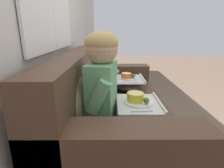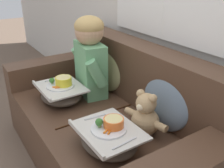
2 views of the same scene
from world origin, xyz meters
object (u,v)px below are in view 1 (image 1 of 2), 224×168
couch (108,112)px  lap_tray_child (138,109)px  throw_pillow_behind_child (78,94)px  throw_pillow_behind_teddy (89,72)px  teddy_bear (106,79)px  lap_tray_teddy (129,83)px  child_figure (102,74)px

couch → lap_tray_child: size_ratio=4.72×
throw_pillow_behind_child → throw_pillow_behind_teddy: size_ratio=1.00×
throw_pillow_behind_child → couch: bearing=-31.7°
throw_pillow_behind_child → teddy_bear: 0.75m
throw_pillow_behind_child → lap_tray_teddy: 0.87m
couch → throw_pillow_behind_teddy: (0.36, 0.22, 0.32)m
couch → teddy_bear: bearing=5.4°
lap_tray_child → lap_tray_teddy: bearing=-0.0°
couch → throw_pillow_behind_child: size_ratio=4.17×
couch → lap_tray_teddy: size_ratio=4.57×
couch → throw_pillow_behind_teddy: bearing=31.7°
child_figure → couch: bearing=-5.9°
teddy_bear → lap_tray_teddy: 0.28m
lap_tray_child → lap_tray_teddy: size_ratio=0.97×
couch → lap_tray_teddy: 0.47m
teddy_bear → throw_pillow_behind_teddy: bearing=90.3°
throw_pillow_behind_teddy → lap_tray_teddy: bearing=-90.0°
child_figure → teddy_bear: (0.72, -0.00, -0.23)m
couch → throw_pillow_behind_teddy: couch is taller
lap_tray_child → couch: bearing=33.5°
couch → throw_pillow_behind_teddy: 0.53m
lap_tray_teddy → throw_pillow_behind_child: bearing=147.4°
throw_pillow_behind_teddy → child_figure: size_ratio=0.68×
couch → child_figure: 0.60m
child_figure → lap_tray_child: size_ratio=1.66×
teddy_bear → lap_tray_child: bearing=-159.3°
couch → lap_tray_child: couch is taller
couch → lap_tray_teddy: couch is taller
throw_pillow_behind_child → child_figure: bearing=-90.1°
throw_pillow_behind_child → lap_tray_child: (0.00, -0.46, -0.13)m
throw_pillow_behind_child → child_figure: 0.24m
child_figure → lap_tray_child: 0.40m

